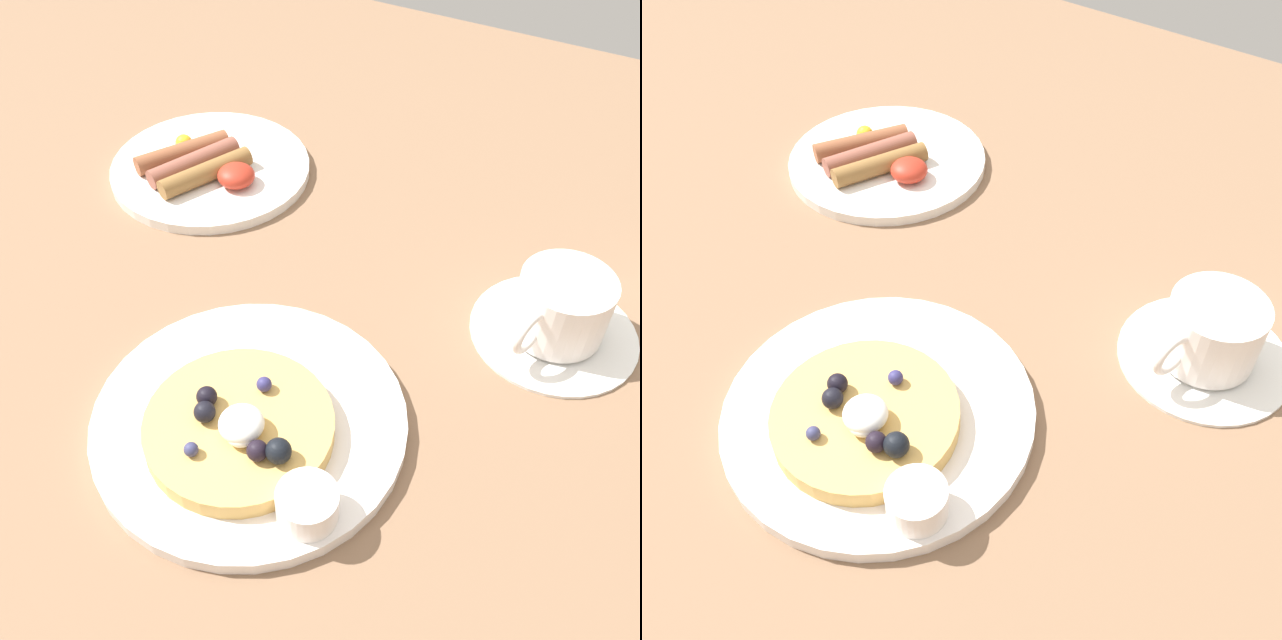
# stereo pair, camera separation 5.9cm
# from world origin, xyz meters

# --- Properties ---
(ground_plane) EXTENTS (1.90, 1.41, 0.03)m
(ground_plane) POSITION_xyz_m (0.00, 0.00, -0.01)
(ground_plane) COLOR #806046
(pancake_plate) EXTENTS (0.25, 0.25, 0.01)m
(pancake_plate) POSITION_xyz_m (0.06, -0.08, 0.01)
(pancake_plate) COLOR white
(pancake_plate) RESTS_ON ground_plane
(pancake_with_berries) EXTENTS (0.15, 0.15, 0.04)m
(pancake_with_berries) POSITION_xyz_m (0.07, -0.10, 0.02)
(pancake_with_berries) COLOR #DAA958
(pancake_with_berries) RESTS_ON pancake_plate
(syrup_ramekin) EXTENTS (0.05, 0.05, 0.03)m
(syrup_ramekin) POSITION_xyz_m (0.15, -0.14, 0.03)
(syrup_ramekin) COLOR white
(syrup_ramekin) RESTS_ON pancake_plate
(breakfast_plate) EXTENTS (0.22, 0.22, 0.01)m
(breakfast_plate) POSITION_xyz_m (-0.16, 0.19, 0.01)
(breakfast_plate) COLOR white
(breakfast_plate) RESTS_ON ground_plane
(fried_breakfast) EXTENTS (0.14, 0.13, 0.02)m
(fried_breakfast) POSITION_xyz_m (-0.17, 0.18, 0.02)
(fried_breakfast) COLOR brown
(fried_breakfast) RESTS_ON breakfast_plate
(coffee_saucer) EXTENTS (0.15, 0.15, 0.01)m
(coffee_saucer) POSITION_xyz_m (0.25, 0.13, 0.00)
(coffee_saucer) COLOR white
(coffee_saucer) RESTS_ON ground_plane
(coffee_cup) EXTENTS (0.08, 0.11, 0.06)m
(coffee_cup) POSITION_xyz_m (0.25, 0.13, 0.04)
(coffee_cup) COLOR white
(coffee_cup) RESTS_ON coffee_saucer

